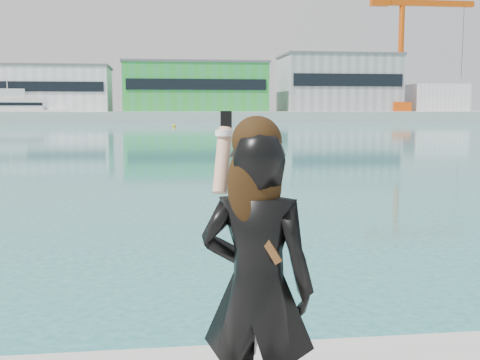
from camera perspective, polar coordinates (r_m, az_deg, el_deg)
The scene contains 10 objects.
far_quay at distance 133.55m, azimuth -7.80°, elevation 6.04°, with size 320.00×40.00×2.00m, color #9E9E99.
warehouse_white at distance 133.46m, azimuth -17.43°, elevation 8.26°, with size 24.48×15.35×9.50m.
warehouse_green at distance 131.83m, azimuth -4.33°, elevation 8.79°, with size 30.60×16.36×10.50m.
warehouse_grey_right at distance 137.51m, azimuth 9.27°, elevation 9.06°, with size 25.50×15.35×12.50m.
ancillary_shed at distance 143.52m, azimuth 17.99°, elevation 7.42°, with size 12.00×10.00×6.00m, color silver.
dock_crane at distance 136.81m, azimuth 15.49°, elevation 11.77°, with size 23.00×4.00×24.00m.
flagpole_right at distance 126.50m, azimuth 2.32°, elevation 8.56°, with size 1.28×0.16×8.00m.
motor_yacht at distance 123.31m, azimuth -20.43°, elevation 6.24°, with size 18.50×9.96×8.32m.
buoy_near at distance 87.43m, azimuth -6.28°, elevation 5.03°, with size 0.50×0.50×0.50m, color #E4B50C.
woman at distance 3.32m, azimuth 1.60°, elevation -9.40°, with size 0.74×0.62×1.84m.
Camera 1 is at (0.27, -3.54, 2.66)m, focal length 45.00 mm.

